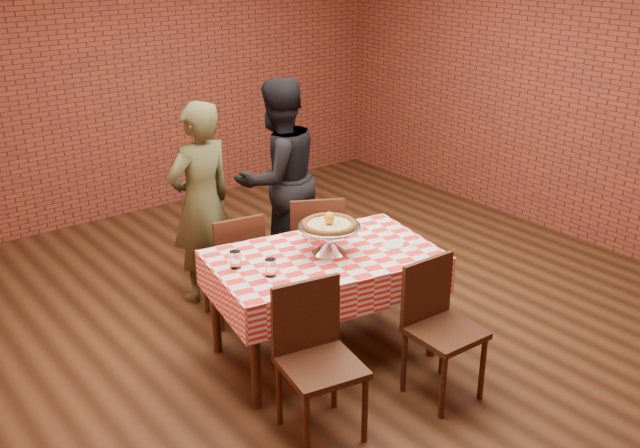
# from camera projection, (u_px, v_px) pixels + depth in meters

# --- Properties ---
(ground) EXTENTS (6.00, 6.00, 0.00)m
(ground) POSITION_uv_depth(u_px,v_px,m) (337.00, 314.00, 5.56)
(ground) COLOR black
(ground) RESTS_ON ground
(back_wall) EXTENTS (5.50, 0.00, 5.50)m
(back_wall) POSITION_uv_depth(u_px,v_px,m) (149.00, 69.00, 7.21)
(back_wall) COLOR brown
(back_wall) RESTS_ON ground
(table) EXTENTS (1.60, 1.13, 0.75)m
(table) POSITION_uv_depth(u_px,v_px,m) (324.00, 305.00, 4.90)
(table) COLOR #422313
(table) RESTS_ON ground
(tablecloth) EXTENTS (1.64, 1.17, 0.25)m
(tablecloth) POSITION_uv_depth(u_px,v_px,m) (324.00, 271.00, 4.81)
(tablecloth) COLOR red
(tablecloth) RESTS_ON table
(pizza_stand) EXTENTS (0.50, 0.50, 0.19)m
(pizza_stand) POSITION_uv_depth(u_px,v_px,m) (329.00, 239.00, 4.76)
(pizza_stand) COLOR silver
(pizza_stand) RESTS_ON tablecloth
(pizza) EXTENTS (0.42, 0.42, 0.03)m
(pizza) POSITION_uv_depth(u_px,v_px,m) (329.00, 225.00, 4.72)
(pizza) COLOR beige
(pizza) RESTS_ON pizza_stand
(lemon) EXTENTS (0.08, 0.08, 0.09)m
(lemon) POSITION_uv_depth(u_px,v_px,m) (329.00, 218.00, 4.70)
(lemon) COLOR gold
(lemon) RESTS_ON pizza
(water_glass_left) EXTENTS (0.08, 0.08, 0.11)m
(water_glass_left) POSITION_uv_depth(u_px,v_px,m) (271.00, 268.00, 4.44)
(water_glass_left) COLOR white
(water_glass_left) RESTS_ON tablecloth
(water_glass_right) EXTENTS (0.08, 0.08, 0.11)m
(water_glass_right) POSITION_uv_depth(u_px,v_px,m) (235.00, 260.00, 4.55)
(water_glass_right) COLOR white
(water_glass_right) RESTS_ON tablecloth
(side_plate) EXTENTS (0.17, 0.17, 0.01)m
(side_plate) POSITION_uv_depth(u_px,v_px,m) (393.00, 245.00, 4.88)
(side_plate) COLOR white
(side_plate) RESTS_ON tablecloth
(sweetener_packet_a) EXTENTS (0.06, 0.05, 0.00)m
(sweetener_packet_a) POSITION_uv_depth(u_px,v_px,m) (413.00, 246.00, 4.87)
(sweetener_packet_a) COLOR white
(sweetener_packet_a) RESTS_ON tablecloth
(sweetener_packet_b) EXTENTS (0.05, 0.04, 0.00)m
(sweetener_packet_b) POSITION_uv_depth(u_px,v_px,m) (415.00, 244.00, 4.90)
(sweetener_packet_b) COLOR white
(sweetener_packet_b) RESTS_ON tablecloth
(condiment_caddy) EXTENTS (0.14, 0.13, 0.15)m
(condiment_caddy) POSITION_uv_depth(u_px,v_px,m) (312.00, 228.00, 4.98)
(condiment_caddy) COLOR silver
(condiment_caddy) RESTS_ON tablecloth
(chair_near_left) EXTENTS (0.50, 0.50, 0.91)m
(chair_near_left) POSITION_uv_depth(u_px,v_px,m) (321.00, 366.00, 4.08)
(chair_near_left) COLOR #422313
(chair_near_left) RESTS_ON ground
(chair_near_right) EXTENTS (0.42, 0.42, 0.88)m
(chair_near_right) POSITION_uv_depth(u_px,v_px,m) (445.00, 334.00, 4.43)
(chair_near_right) COLOR #422313
(chair_near_right) RESTS_ON ground
(chair_far_left) EXTENTS (0.45, 0.45, 0.86)m
(chair_far_left) POSITION_uv_depth(u_px,v_px,m) (232.00, 265.00, 5.36)
(chair_far_left) COLOR #422313
(chair_far_left) RESTS_ON ground
(chair_far_right) EXTENTS (0.56, 0.56, 0.89)m
(chair_far_right) POSITION_uv_depth(u_px,v_px,m) (314.00, 245.00, 5.67)
(chair_far_right) COLOR #422313
(chair_far_right) RESTS_ON ground
(diner_olive) EXTENTS (0.63, 0.46, 1.59)m
(diner_olive) POSITION_uv_depth(u_px,v_px,m) (201.00, 203.00, 5.55)
(diner_olive) COLOR #434727
(diner_olive) RESTS_ON ground
(diner_black) EXTENTS (0.83, 0.66, 1.66)m
(diner_black) POSITION_uv_depth(u_px,v_px,m) (278.00, 178.00, 5.99)
(diner_black) COLOR black
(diner_black) RESTS_ON ground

